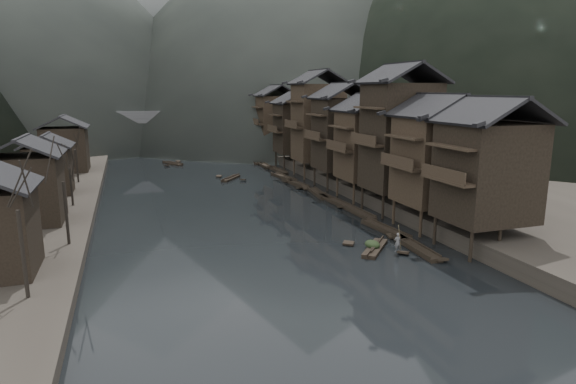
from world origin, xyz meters
name	(u,v)px	position (x,y,z in m)	size (l,w,h in m)	color
water	(264,241)	(0.00, 0.00, 0.00)	(300.00, 300.00, 0.00)	black
right_bank	(384,157)	(35.00, 40.00, 0.90)	(40.00, 200.00, 1.80)	#2D2823
stilt_houses	(347,123)	(17.28, 19.57, 9.10)	(9.00, 67.60, 16.77)	black
left_houses	(43,160)	(-20.50, 20.12, 5.66)	(8.10, 53.20, 8.73)	black
bare_trees	(60,169)	(-17.00, 5.91, 6.62)	(3.97, 43.77, 7.95)	black
moored_sampans	(298,183)	(12.02, 24.51, 0.20)	(2.95, 69.09, 0.47)	black
midriver_boats	(183,160)	(-1.22, 52.92, 0.20)	(14.51, 41.11, 0.44)	black
stone_bridge	(178,127)	(0.00, 72.00, 5.11)	(40.00, 6.00, 9.00)	#4C4C4F
hero_sampan	(375,248)	(8.41, -5.38, 0.20)	(4.38, 4.80, 0.44)	black
cargo_heap	(372,241)	(8.25, -5.19, 0.81)	(1.22, 1.60, 0.73)	black
boatman	(398,240)	(9.70, -6.84, 1.26)	(0.59, 0.39, 1.63)	slate
bamboo_pole	(401,212)	(9.90, -6.84, 3.61)	(0.06, 0.06, 3.95)	#8C7A51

